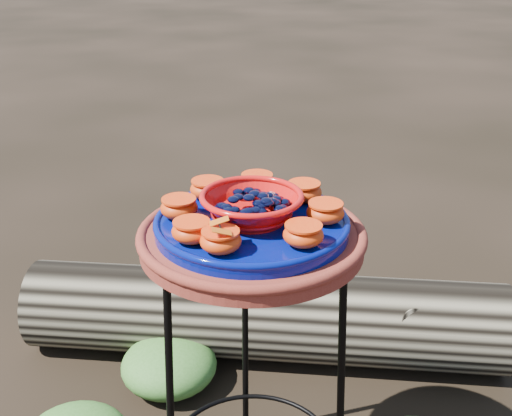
{
  "coord_description": "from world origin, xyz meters",
  "views": [
    {
      "loc": [
        -0.1,
        -1.15,
        1.3
      ],
      "look_at": [
        0.01,
        0.0,
        0.79
      ],
      "focal_mm": 45.0,
      "sensor_mm": 36.0,
      "label": 1
    }
  ],
  "objects": [
    {
      "name": "driftwood_log",
      "position": [
        0.09,
        0.59,
        0.14
      ],
      "size": [
        1.57,
        0.69,
        0.29
      ],
      "primitive_type": null,
      "rotation": [
        0.0,
        0.0,
        -0.19
      ],
      "color": "black",
      "rests_on": "ground"
    },
    {
      "name": "cobalt_plate",
      "position": [
        0.0,
        0.0,
        0.75
      ],
      "size": [
        0.39,
        0.39,
        0.03
      ],
      "primitive_type": "cylinder",
      "color": "#001464",
      "rests_on": "terracotta_saucer"
    },
    {
      "name": "orange_half_7",
      "position": [
        -0.12,
        -0.08,
        0.78
      ],
      "size": [
        0.08,
        0.08,
        0.04
      ],
      "primitive_type": "ellipsoid",
      "color": "#AF1B07",
      "rests_on": "cobalt_plate"
    },
    {
      "name": "orange_half_6",
      "position": [
        -0.14,
        0.02,
        0.78
      ],
      "size": [
        0.08,
        0.08,
        0.04
      ],
      "primitive_type": "ellipsoid",
      "color": "#AF1B07",
      "rests_on": "cobalt_plate"
    },
    {
      "name": "foliage_back",
      "position": [
        -0.22,
        0.46,
        0.07
      ],
      "size": [
        0.29,
        0.29,
        0.15
      ],
      "primitive_type": "ellipsoid",
      "color": "#30601F",
      "rests_on": "ground"
    },
    {
      "name": "red_bowl",
      "position": [
        0.0,
        0.0,
        0.79
      ],
      "size": [
        0.19,
        0.19,
        0.05
      ],
      "primitive_type": null,
      "color": "red",
      "rests_on": "cobalt_plate"
    },
    {
      "name": "plant_stand",
      "position": [
        0.0,
        0.0,
        0.35
      ],
      "size": [
        0.44,
        0.44,
        0.7
      ],
      "primitive_type": null,
      "color": "black",
      "rests_on": "ground"
    },
    {
      "name": "butterfly",
      "position": [
        -0.07,
        -0.13,
        0.81
      ],
      "size": [
        0.08,
        0.05,
        0.01
      ],
      "primitive_type": null,
      "rotation": [
        0.0,
        0.0,
        0.06
      ],
      "color": "#C7520E",
      "rests_on": "orange_half_0"
    },
    {
      "name": "orange_half_5",
      "position": [
        -0.08,
        0.12,
        0.78
      ],
      "size": [
        0.08,
        0.08,
        0.04
      ],
      "primitive_type": "ellipsoid",
      "color": "#AF1B07",
      "rests_on": "cobalt_plate"
    },
    {
      "name": "orange_half_4",
      "position": [
        0.02,
        0.14,
        0.78
      ],
      "size": [
        0.08,
        0.08,
        0.04
      ],
      "primitive_type": "ellipsoid",
      "color": "#AF1B07",
      "rests_on": "cobalt_plate"
    },
    {
      "name": "orange_half_0",
      "position": [
        -0.07,
        -0.13,
        0.78
      ],
      "size": [
        0.08,
        0.08,
        0.04
      ],
      "primitive_type": "ellipsoid",
      "color": "#AF1B07",
      "rests_on": "cobalt_plate"
    },
    {
      "name": "terracotta_saucer",
      "position": [
        0.0,
        0.0,
        0.72
      ],
      "size": [
        0.45,
        0.45,
        0.04
      ],
      "primitive_type": "cylinder",
      "color": "maroon",
      "rests_on": "plant_stand"
    },
    {
      "name": "orange_half_1",
      "position": [
        0.08,
        -0.12,
        0.78
      ],
      "size": [
        0.08,
        0.08,
        0.04
      ],
      "primitive_type": "ellipsoid",
      "color": "#AF1B07",
      "rests_on": "cobalt_plate"
    },
    {
      "name": "orange_half_2",
      "position": [
        0.14,
        -0.02,
        0.78
      ],
      "size": [
        0.08,
        0.08,
        0.04
      ],
      "primitive_type": "ellipsoid",
      "color": "#AF1B07",
      "rests_on": "cobalt_plate"
    },
    {
      "name": "orange_half_3",
      "position": [
        0.12,
        0.08,
        0.78
      ],
      "size": [
        0.08,
        0.08,
        0.04
      ],
      "primitive_type": "ellipsoid",
      "color": "#AF1B07",
      "rests_on": "cobalt_plate"
    },
    {
      "name": "glass_gems",
      "position": [
        0.0,
        0.0,
        0.83
      ],
      "size": [
        0.15,
        0.15,
        0.03
      ],
      "primitive_type": null,
      "color": "black",
      "rests_on": "red_bowl"
    }
  ]
}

